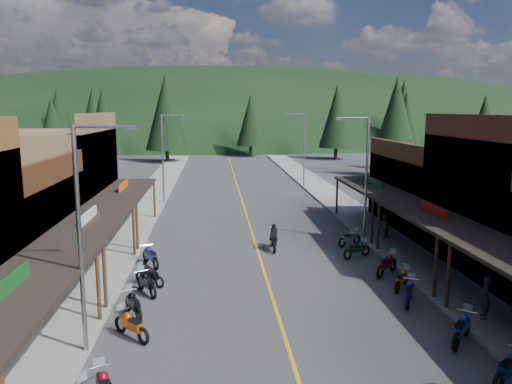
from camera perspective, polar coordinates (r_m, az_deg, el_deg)
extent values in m
plane|color=#38383A|center=(24.38, 1.51, -10.84)|extent=(220.00, 220.00, 0.00)
cube|color=gold|center=(43.62, -1.39, -1.69)|extent=(0.15, 90.00, 0.01)
cube|color=gray|center=(43.96, -12.79, -1.74)|extent=(3.40, 94.00, 0.15)
cube|color=gray|center=(44.96, 9.75, -1.39)|extent=(3.40, 94.00, 0.15)
cube|color=black|center=(16.94, -26.24, -10.37)|extent=(3.20, 10.20, 0.18)
cylinder|color=#472D19|center=(21.05, -17.58, -10.31)|extent=(0.16, 0.16, 3.00)
cube|color=#14591E|center=(16.88, -26.29, -9.73)|extent=(0.12, 3.00, 0.70)
cube|color=#3F2111|center=(26.12, -21.65, -3.05)|extent=(0.30, 9.00, 6.20)
cube|color=black|center=(25.76, -18.55, -3.27)|extent=(3.20, 9.00, 0.18)
cylinder|color=#472D19|center=(22.16, -16.90, -9.27)|extent=(0.16, 0.16, 3.00)
cylinder|color=#472D19|center=(29.53, -13.79, -4.44)|extent=(0.16, 0.16, 3.00)
cube|color=silver|center=(25.72, -18.57, -2.83)|extent=(0.12, 3.00, 0.70)
cube|color=brown|center=(36.23, -23.21, 0.84)|extent=(8.00, 10.20, 7.00)
cube|color=brown|center=(35.12, -17.30, 1.92)|extent=(0.30, 10.20, 8.20)
cube|color=black|center=(34.99, -14.89, 0.19)|extent=(3.20, 10.20, 0.18)
cylinder|color=#472D19|center=(30.68, -13.45, -3.90)|extent=(0.16, 0.16, 3.00)
cylinder|color=#472D19|center=(39.41, -11.53, -0.88)|extent=(0.16, 0.16, 3.00)
cube|color=#CC590C|center=(34.96, -14.91, 0.51)|extent=(0.12, 3.00, 0.70)
cylinder|color=#472D19|center=(22.74, 21.13, -9.02)|extent=(0.16, 0.16, 3.00)
cube|color=#562B19|center=(27.87, 22.36, -0.25)|extent=(0.30, 9.00, 8.20)
cube|color=black|center=(27.44, 19.52, -2.56)|extent=(3.20, 9.00, 0.18)
cylinder|color=#472D19|center=(23.76, 19.86, -8.15)|extent=(0.16, 0.16, 3.00)
cylinder|color=#472D19|center=(30.75, 13.83, -3.88)|extent=(0.16, 0.16, 3.00)
cube|color=#B2140F|center=(27.40, 19.54, -2.15)|extent=(0.12, 3.00, 0.70)
cube|color=#4C2D16|center=(38.30, 20.84, -0.09)|extent=(8.00, 10.20, 5.00)
cube|color=#4C2D16|center=(36.71, 15.47, 0.74)|extent=(0.30, 10.20, 6.20)
cube|color=black|center=(36.24, 13.31, 0.56)|extent=(3.20, 10.20, 0.18)
cylinder|color=#472D19|center=(31.86, 13.14, -3.39)|extent=(0.16, 0.16, 3.00)
cylinder|color=#472D19|center=(40.34, 9.23, -0.57)|extent=(0.16, 0.16, 3.00)
cube|color=#14591E|center=(36.21, 13.32, 0.88)|extent=(0.12, 3.00, 0.70)
cylinder|color=gray|center=(17.89, -19.48, -5.54)|extent=(0.16, 0.16, 8.00)
cylinder|color=gray|center=(17.09, -16.93, 7.17)|extent=(2.00, 0.10, 0.10)
cube|color=gray|center=(16.93, -13.92, 7.11)|extent=(0.35, 0.18, 0.12)
cylinder|color=gray|center=(45.16, -10.62, 3.66)|extent=(0.16, 0.16, 8.00)
cylinder|color=gray|center=(44.85, -9.48, 8.65)|extent=(2.00, 0.10, 0.10)
cube|color=gray|center=(44.79, -8.32, 8.61)|extent=(0.35, 0.18, 0.12)
cylinder|color=gray|center=(32.51, 12.49, 1.37)|extent=(0.16, 0.16, 8.00)
cylinder|color=gray|center=(31.91, 11.01, 8.30)|extent=(2.00, 0.10, 0.10)
cube|color=gray|center=(31.68, 9.43, 8.25)|extent=(0.35, 0.18, 0.12)
cylinder|color=gray|center=(53.78, 5.54, 4.70)|extent=(0.16, 0.16, 8.00)
cylinder|color=gray|center=(53.42, 4.53, 8.87)|extent=(2.00, 0.10, 0.10)
cube|color=gray|center=(53.28, 3.57, 8.82)|extent=(0.35, 0.18, 0.12)
ellipsoid|color=black|center=(157.96, -3.94, 6.42)|extent=(310.00, 140.00, 60.00)
cylinder|color=black|center=(95.45, -17.87, 4.57)|extent=(0.60, 0.60, 2.00)
cone|color=black|center=(95.17, -18.07, 8.32)|extent=(5.88, 5.88, 10.50)
cylinder|color=black|center=(81.40, -10.10, 4.10)|extent=(0.60, 0.60, 2.00)
cone|color=black|center=(81.05, -10.24, 9.03)|extent=(6.72, 6.72, 12.00)
cylinder|color=black|center=(89.27, -0.62, 4.71)|extent=(0.60, 0.60, 2.00)
cone|color=black|center=(88.98, -0.63, 8.24)|extent=(5.04, 5.04, 9.00)
cylinder|color=black|center=(85.56, 9.10, 4.38)|extent=(0.60, 0.60, 2.00)
cone|color=black|center=(85.24, 9.21, 8.57)|extent=(5.88, 5.88, 10.50)
cylinder|color=black|center=(101.80, 16.27, 4.93)|extent=(0.60, 0.60, 2.00)
cone|color=black|center=(101.52, 16.46, 8.86)|extent=(6.72, 6.72, 12.00)
cylinder|color=black|center=(99.66, 24.40, 4.37)|extent=(0.60, 0.60, 2.00)
cone|color=black|center=(99.40, 24.62, 7.52)|extent=(5.04, 5.04, 9.00)
cylinder|color=black|center=(103.28, -21.47, 4.71)|extent=(0.60, 0.60, 2.00)
cone|color=black|center=(103.02, -21.69, 8.17)|extent=(5.88, 5.88, 10.50)
cylinder|color=black|center=(66.08, -21.94, 2.33)|extent=(0.60, 0.60, 2.00)
cone|color=black|center=(65.70, -22.21, 6.66)|extent=(4.48, 4.48, 8.00)
cylinder|color=black|center=(73.12, 16.51, 3.26)|extent=(0.60, 0.60, 2.00)
cone|color=black|center=(72.76, 16.71, 7.48)|extent=(4.93, 4.93, 8.80)
cylinder|color=black|center=(74.71, -16.78, 3.37)|extent=(0.60, 0.60, 2.00)
cone|color=black|center=(74.35, -17.00, 7.81)|extent=(5.38, 5.38, 9.60)
cylinder|color=black|center=(65.20, 15.45, 2.59)|extent=(0.60, 0.60, 2.00)
cone|color=black|center=(64.78, 15.69, 8.04)|extent=(5.82, 5.82, 10.40)
imported|color=#261F2F|center=(22.33, 24.71, -10.85)|extent=(0.60, 0.75, 1.78)
imported|color=brown|center=(33.59, 14.39, -3.77)|extent=(0.87, 0.82, 1.57)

